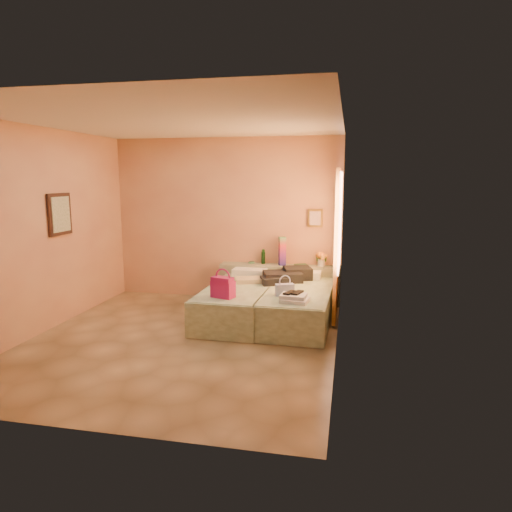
# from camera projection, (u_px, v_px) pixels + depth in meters

# --- Properties ---
(ground) EXTENTS (4.50, 4.50, 0.00)m
(ground) POSITION_uv_depth(u_px,v_px,m) (183.00, 340.00, 6.03)
(ground) COLOR tan
(ground) RESTS_ON ground
(room_walls) EXTENTS (4.02, 4.51, 2.81)m
(room_walls) POSITION_uv_depth(u_px,v_px,m) (208.00, 202.00, 6.24)
(room_walls) COLOR tan
(room_walls) RESTS_ON ground
(headboard_ledge) EXTENTS (2.05, 0.30, 0.65)m
(headboard_ledge) POSITION_uv_depth(u_px,v_px,m) (280.00, 284.00, 7.81)
(headboard_ledge) COLOR #96A184
(headboard_ledge) RESTS_ON ground
(bed_left) EXTENTS (0.95, 2.02, 0.50)m
(bed_left) POSITION_uv_depth(u_px,v_px,m) (239.00, 303.00, 6.90)
(bed_left) COLOR beige
(bed_left) RESTS_ON ground
(bed_right) EXTENTS (0.95, 2.02, 0.50)m
(bed_right) POSITION_uv_depth(u_px,v_px,m) (298.00, 306.00, 6.72)
(bed_right) COLOR beige
(bed_right) RESTS_ON ground
(water_bottle) EXTENTS (0.07, 0.07, 0.24)m
(water_bottle) POSITION_uv_depth(u_px,v_px,m) (263.00, 257.00, 7.86)
(water_bottle) COLOR #133618
(water_bottle) RESTS_ON headboard_ledge
(rainbow_box) EXTENTS (0.14, 0.14, 0.48)m
(rainbow_box) POSITION_uv_depth(u_px,v_px,m) (282.00, 251.00, 7.71)
(rainbow_box) COLOR #B6165F
(rainbow_box) RESTS_ON headboard_ledge
(small_dish) EXTENTS (0.14, 0.14, 0.03)m
(small_dish) POSITION_uv_depth(u_px,v_px,m) (252.00, 262.00, 7.92)
(small_dish) COLOR #437C5C
(small_dish) RESTS_ON headboard_ledge
(green_book) EXTENTS (0.24, 0.21, 0.03)m
(green_book) POSITION_uv_depth(u_px,v_px,m) (301.00, 265.00, 7.66)
(green_book) COLOR #26482A
(green_book) RESTS_ON headboard_ledge
(flower_vase) EXTENTS (0.27, 0.27, 0.28)m
(flower_vase) POSITION_uv_depth(u_px,v_px,m) (321.00, 258.00, 7.65)
(flower_vase) COLOR silver
(flower_vase) RESTS_ON headboard_ledge
(magenta_handbag) EXTENTS (0.34, 0.26, 0.29)m
(magenta_handbag) POSITION_uv_depth(u_px,v_px,m) (223.00, 287.00, 6.22)
(magenta_handbag) COLOR #B6165F
(magenta_handbag) RESTS_ON bed_left
(khaki_garment) EXTENTS (0.47, 0.42, 0.07)m
(khaki_garment) POSITION_uv_depth(u_px,v_px,m) (248.00, 280.00, 7.15)
(khaki_garment) COLOR tan
(khaki_garment) RESTS_ON bed_left
(clothes_pile) EXTENTS (0.79, 0.79, 0.19)m
(clothes_pile) POSITION_uv_depth(u_px,v_px,m) (286.00, 275.00, 7.19)
(clothes_pile) COLOR black
(clothes_pile) RESTS_ON bed_right
(blue_handbag) EXTENTS (0.28, 0.20, 0.16)m
(blue_handbag) POSITION_uv_depth(u_px,v_px,m) (285.00, 290.00, 6.33)
(blue_handbag) COLOR #4556A5
(blue_handbag) RESTS_ON bed_right
(towel_stack) EXTENTS (0.39, 0.34, 0.10)m
(towel_stack) POSITION_uv_depth(u_px,v_px,m) (295.00, 298.00, 6.00)
(towel_stack) COLOR silver
(towel_stack) RESTS_ON bed_right
(sandal_pair) EXTENTS (0.24, 0.27, 0.02)m
(sandal_pair) POSITION_uv_depth(u_px,v_px,m) (294.00, 293.00, 6.04)
(sandal_pair) COLOR black
(sandal_pair) RESTS_ON towel_stack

